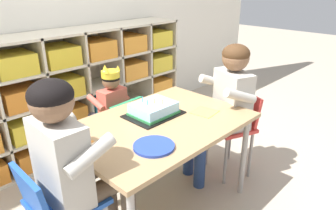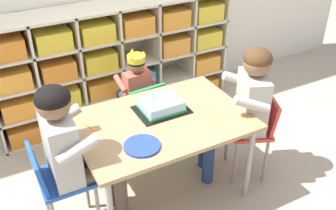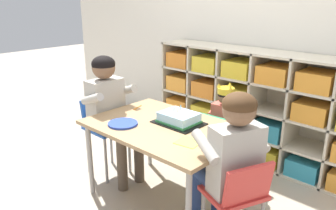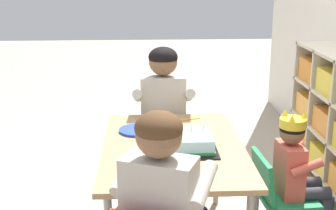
# 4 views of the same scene
# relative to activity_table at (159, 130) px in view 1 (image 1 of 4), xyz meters

# --- Properties ---
(ground) EXTENTS (16.00, 16.00, 0.00)m
(ground) POSITION_rel_activity_table_xyz_m (0.00, 0.00, -0.57)
(ground) COLOR tan
(storage_cubby_shelf) EXTENTS (2.14, 0.37, 1.05)m
(storage_cubby_shelf) POSITION_rel_activity_table_xyz_m (0.11, 1.13, -0.07)
(storage_cubby_shelf) COLOR beige
(storage_cubby_shelf) RESTS_ON ground
(activity_table) EXTENTS (1.12, 0.77, 0.63)m
(activity_table) POSITION_rel_activity_table_xyz_m (0.00, 0.00, 0.00)
(activity_table) COLOR #A37F56
(activity_table) RESTS_ON ground
(classroom_chair_blue) EXTENTS (0.35, 0.33, 0.60)m
(classroom_chair_blue) POSITION_rel_activity_table_xyz_m (0.11, 0.56, -0.20)
(classroom_chair_blue) COLOR #238451
(classroom_chair_blue) RESTS_ON ground
(child_with_crown) EXTENTS (0.31, 0.31, 0.84)m
(child_with_crown) POSITION_rel_activity_table_xyz_m (0.10, 0.66, -0.05)
(child_with_crown) COLOR #D15647
(child_with_crown) RESTS_ON ground
(classroom_chair_adult_side) EXTENTS (0.35, 0.32, 0.68)m
(classroom_chair_adult_side) POSITION_rel_activity_table_xyz_m (-0.70, -0.03, -0.14)
(classroom_chair_adult_side) COLOR #1E4CA8
(classroom_chair_adult_side) RESTS_ON ground
(adult_helper_seated) EXTENTS (0.44, 0.41, 1.06)m
(adult_helper_seated) POSITION_rel_activity_table_xyz_m (-0.60, -0.03, 0.09)
(adult_helper_seated) COLOR #B2ADA3
(adult_helper_seated) RESTS_ON ground
(classroom_chair_guest_side) EXTENTS (0.40, 0.42, 0.65)m
(classroom_chair_guest_side) POSITION_rel_activity_table_xyz_m (0.70, -0.11, -0.17)
(classroom_chair_guest_side) COLOR red
(classroom_chair_guest_side) RESTS_ON ground
(guest_at_table_side) EXTENTS (0.49, 0.47, 1.03)m
(guest_at_table_side) POSITION_rel_activity_table_xyz_m (0.60, -0.07, 0.06)
(guest_at_table_side) COLOR #B2ADA3
(guest_at_table_side) RESTS_ON ground
(birthday_cake_on_tray) EXTENTS (0.34, 0.26, 0.12)m
(birthday_cake_on_tray) POSITION_rel_activity_table_xyz_m (0.05, 0.10, 0.09)
(birthday_cake_on_tray) COLOR black
(birthday_cake_on_tray) RESTS_ON activity_table
(paper_plate_stack) EXTENTS (0.22, 0.22, 0.01)m
(paper_plate_stack) POSITION_rel_activity_table_xyz_m (-0.23, -0.20, 0.06)
(paper_plate_stack) COLOR #233DA3
(paper_plate_stack) RESTS_ON activity_table
(paper_napkin_square) EXTENTS (0.17, 0.17, 0.00)m
(paper_napkin_square) POSITION_rel_activity_table_xyz_m (0.31, -0.11, 0.06)
(paper_napkin_square) COLOR #F4DB4C
(paper_napkin_square) RESTS_ON activity_table
(fork_at_table_front_edge) EXTENTS (0.05, 0.12, 0.00)m
(fork_at_table_front_edge) POSITION_rel_activity_table_xyz_m (-0.44, 0.13, 0.06)
(fork_at_table_front_edge) COLOR orange
(fork_at_table_front_edge) RESTS_ON activity_table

